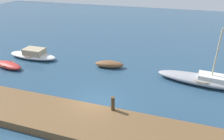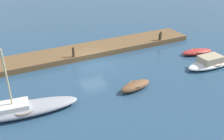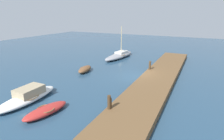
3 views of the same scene
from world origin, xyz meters
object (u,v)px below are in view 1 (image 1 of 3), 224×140
Objects in this scene: motorboat_white at (33,55)px; dinghy_brown at (109,64)px; sailboat_grey at (203,80)px; rowboat_red at (8,65)px; mooring_post_mid_east at (113,104)px.

motorboat_white is 8.79m from dinghy_brown.
sailboat_grey reaches higher than motorboat_white.
dinghy_brown is at bearing 2.60° from motorboat_white.
rowboat_red is (-0.89, -2.85, -0.14)m from motorboat_white.
mooring_post_mid_east is (2.71, -7.37, 0.71)m from dinghy_brown.
sailboat_grey reaches higher than rowboat_red.
motorboat_white is at bearing 148.58° from mooring_post_mid_east.
rowboat_red is 13.09m from mooring_post_mid_east.
motorboat_white is 13.48m from mooring_post_mid_east.
sailboat_grey is (8.79, -0.74, 0.09)m from dinghy_brown.
sailboat_grey is (18.46, 2.46, 0.14)m from rowboat_red.
sailboat_grey is at bearing -0.95° from motorboat_white.
mooring_post_mid_east reaches higher than motorboat_white.
dinghy_brown is 7.88m from mooring_post_mid_east.
motorboat_white is 1.56× the size of rowboat_red.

